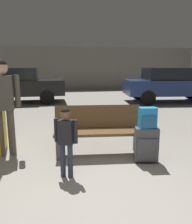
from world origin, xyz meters
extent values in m
cube|color=gray|center=(0.00, 4.00, -0.05)|extent=(18.00, 18.00, 0.10)
cube|color=gray|center=(0.00, 12.86, 1.40)|extent=(18.00, 0.12, 2.80)
cube|color=brown|center=(0.27, 1.50, 0.44)|extent=(1.63, 0.57, 0.05)
cube|color=brown|center=(0.29, 1.74, 0.68)|extent=(1.60, 0.25, 0.42)
cube|color=#4C4C51|center=(-0.45, 1.56, 0.21)|extent=(0.11, 0.41, 0.41)
cube|color=#4C4C51|center=(0.99, 1.43, 0.21)|extent=(0.11, 0.41, 0.41)
cube|color=#4C4C51|center=(1.00, 1.06, 0.32)|extent=(0.41, 0.26, 0.56)
cube|color=#4C4C51|center=(0.98, 0.95, 0.26)|extent=(0.34, 0.08, 0.36)
cube|color=#A5A5AA|center=(1.01, 1.14, 0.59)|extent=(0.14, 0.05, 0.02)
cylinder|color=black|center=(0.85, 1.18, 0.02)|extent=(0.03, 0.05, 0.04)
cylinder|color=black|center=(1.17, 1.12, 0.02)|extent=(0.03, 0.05, 0.04)
cube|color=#268CD8|center=(1.00, 1.06, 0.77)|extent=(0.29, 0.18, 0.34)
cube|color=#23608E|center=(0.99, 0.97, 0.72)|extent=(0.23, 0.05, 0.19)
cylinder|color=black|center=(1.00, 1.06, 0.93)|extent=(0.06, 0.03, 0.02)
cylinder|color=#33384C|center=(-0.29, 0.74, 0.25)|extent=(0.08, 0.08, 0.51)
cylinder|color=#33384C|center=(-0.40, 0.79, 0.25)|extent=(0.08, 0.08, 0.51)
cube|color=#232328|center=(-0.35, 0.77, 0.68)|extent=(0.24, 0.20, 0.36)
cylinder|color=#232328|center=(-0.21, 0.70, 0.70)|extent=(0.06, 0.06, 0.34)
cylinder|color=#232328|center=(-0.48, 0.83, 0.70)|extent=(0.06, 0.06, 0.34)
sphere|color=brown|center=(-0.35, 0.77, 0.96)|extent=(0.14, 0.14, 0.14)
sphere|color=black|center=(-0.35, 0.77, 0.98)|extent=(0.13, 0.13, 0.13)
cylinder|color=white|center=(-0.37, 0.89, 0.70)|extent=(0.06, 0.06, 0.10)
cylinder|color=red|center=(-0.37, 0.89, 0.78)|extent=(0.01, 0.01, 0.06)
cylinder|color=brown|center=(-1.29, 1.80, 0.42)|extent=(0.13, 0.13, 0.84)
cylinder|color=brown|center=(-1.48, 1.78, 0.42)|extent=(0.13, 0.13, 0.84)
cube|color=#4C473D|center=(-1.39, 1.79, 1.14)|extent=(0.36, 0.24, 0.60)
cylinder|color=#4C473D|center=(-1.14, 1.82, 1.17)|extent=(0.10, 0.10, 0.57)
sphere|color=tan|center=(-1.39, 1.79, 1.58)|extent=(0.24, 0.24, 0.24)
sphere|color=black|center=(-1.39, 1.79, 1.61)|extent=(0.22, 0.22, 0.22)
cube|color=navy|center=(4.58, 7.02, 0.67)|extent=(4.25, 2.09, 0.64)
cube|color=black|center=(4.43, 7.04, 1.25)|extent=(2.24, 1.74, 0.52)
cylinder|color=black|center=(5.95, 7.69, 0.30)|extent=(0.62, 0.26, 0.60)
cylinder|color=black|center=(3.36, 7.95, 0.30)|extent=(0.62, 0.26, 0.60)
cylinder|color=black|center=(3.21, 6.36, 0.30)|extent=(0.62, 0.26, 0.60)
cube|color=black|center=(-2.20, 8.00, 0.67)|extent=(4.16, 1.84, 0.64)
cube|color=black|center=(-2.35, 7.99, 1.25)|extent=(2.15, 1.61, 0.52)
cylinder|color=black|center=(-0.93, 8.84, 0.30)|extent=(0.61, 0.22, 0.60)
cylinder|color=black|center=(-0.88, 7.24, 0.30)|extent=(0.61, 0.22, 0.60)
camera|label=1|loc=(-0.44, -2.35, 1.61)|focal=36.37mm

